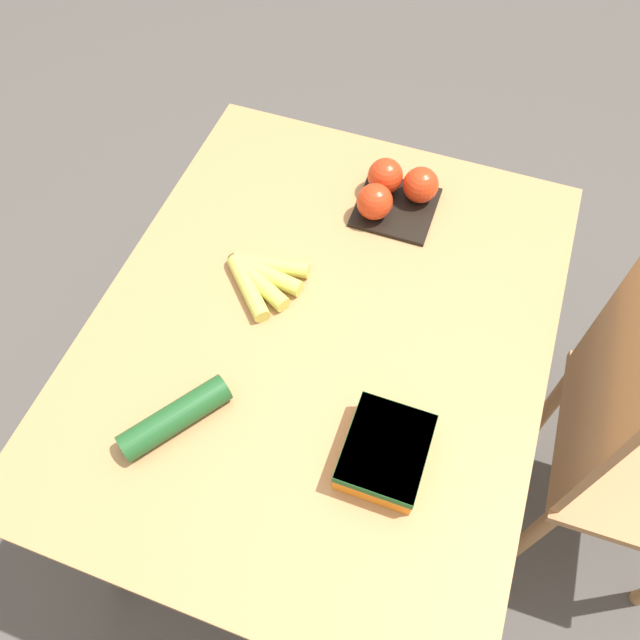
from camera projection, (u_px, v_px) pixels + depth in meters
ground_plane at (320, 455)px, 1.85m from camera, size 12.00×12.00×0.00m
dining_table at (320, 354)px, 1.32m from camera, size 1.11×0.89×0.73m
chair at (624, 442)px, 1.36m from camera, size 0.43×0.41×0.92m
banana_bunch at (260, 277)px, 1.28m from camera, size 0.17×0.17×0.03m
tomato_pack at (394, 191)px, 1.37m from camera, size 0.17×0.17×0.09m
carrot_bag at (386, 451)px, 1.06m from camera, size 0.17×0.14×0.06m
cucumber_near at (175, 417)px, 1.10m from camera, size 0.20×0.16×0.05m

